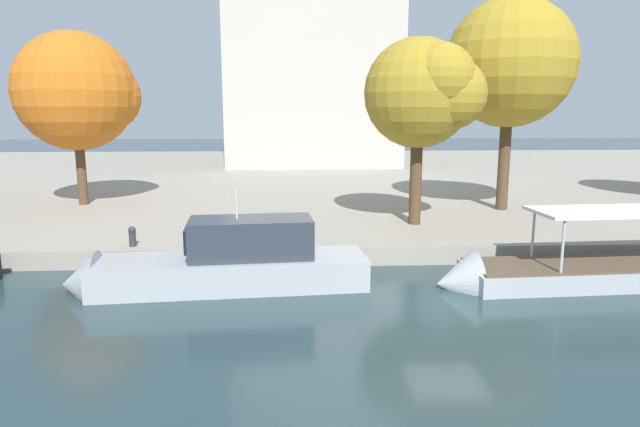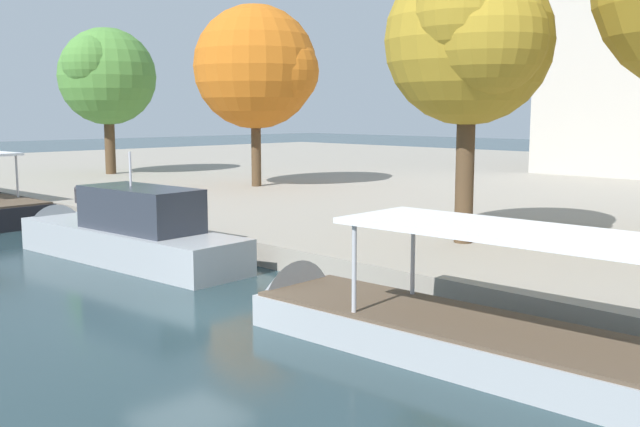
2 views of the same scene
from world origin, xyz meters
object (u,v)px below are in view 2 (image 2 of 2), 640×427
at_px(tour_boat_2, 480,346).
at_px(tree_5, 472,37).
at_px(mooring_bollard_1, 78,194).
at_px(tree_2, 259,69).
at_px(tree_1, 104,77).
at_px(mooring_bollard_0, 145,204).
at_px(motor_yacht_1, 120,238).

height_order(tour_boat_2, tree_5, tree_5).
height_order(mooring_bollard_1, tree_2, tree_2).
distance_m(tree_1, tree_5, 32.54).
bearing_deg(tree_2, tour_boat_2, -30.98).
bearing_deg(tour_boat_2, mooring_bollard_0, -13.84).
distance_m(motor_yacht_1, tree_5, 13.17).
distance_m(mooring_bollard_1, tree_2, 12.54).
bearing_deg(motor_yacht_1, mooring_bollard_0, -45.07).
bearing_deg(tree_1, tree_5, -8.99).
distance_m(motor_yacht_1, tree_2, 18.45).
height_order(tour_boat_2, mooring_bollard_0, tour_boat_2).
distance_m(tour_boat_2, mooring_bollard_0, 18.55).
relative_size(motor_yacht_1, tour_boat_2, 0.77).
relative_size(mooring_bollard_1, tree_2, 0.08).
relative_size(tree_1, tree_5, 1.08).
xyz_separation_m(mooring_bollard_0, tree_5, (13.01, 3.66, 5.97)).
xyz_separation_m(motor_yacht_1, tree_2, (-9.69, 14.25, 6.60)).
bearing_deg(tree_1, mooring_bollard_0, -24.56).
height_order(motor_yacht_1, tree_1, tree_1).
distance_m(mooring_bollard_0, mooring_bollard_1, 5.77).
height_order(mooring_bollard_1, tree_5, tree_5).
xyz_separation_m(tree_1, tree_5, (32.14, -5.08, -0.02)).
bearing_deg(tree_5, mooring_bollard_0, -164.30).
bearing_deg(mooring_bollard_1, tour_boat_2, -8.16).
height_order(motor_yacht_1, tree_2, tree_2).
distance_m(tour_boat_2, mooring_bollard_1, 24.22).
relative_size(tour_boat_2, tree_2, 1.39).
distance_m(mooring_bollard_0, tree_1, 21.86).
bearing_deg(tree_2, tree_1, -170.80).
height_order(tree_2, tree_5, tree_2).
bearing_deg(tour_boat_2, tree_5, -57.03).
xyz_separation_m(tree_2, tree_5, (18.77, -7.25, -0.13)).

